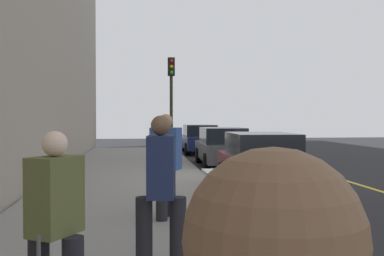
% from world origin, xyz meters
% --- Properties ---
extents(ground_plane, '(56.00, 56.00, 0.00)m').
position_xyz_m(ground_plane, '(0.00, 0.00, 0.00)').
color(ground_plane, black).
extents(sidewalk, '(28.00, 4.60, 0.15)m').
position_xyz_m(sidewalk, '(0.00, -3.30, 0.07)').
color(sidewalk, gray).
rests_on(sidewalk, ground).
extents(lane_stripe_centre, '(28.00, 0.14, 0.01)m').
position_xyz_m(lane_stripe_centre, '(0.00, 3.20, 0.00)').
color(lane_stripe_centre, gold).
rests_on(lane_stripe_centre, ground).
extents(snow_bank_curb, '(6.84, 0.56, 0.22)m').
position_xyz_m(snow_bank_curb, '(1.27, -0.70, 0.11)').
color(snow_bank_curb, white).
rests_on(snow_bank_curb, ground).
extents(parked_car_navy, '(4.43, 1.94, 1.51)m').
position_xyz_m(parked_car_navy, '(-11.41, 0.24, 0.76)').
color(parked_car_navy, black).
rests_on(parked_car_navy, ground).
extents(parked_car_charcoal, '(4.75, 2.01, 1.51)m').
position_xyz_m(parked_car_charcoal, '(-4.85, 0.27, 0.76)').
color(parked_car_charcoal, black).
rests_on(parked_car_charcoal, ground).
extents(parked_car_maroon, '(4.54, 2.01, 1.51)m').
position_xyz_m(parked_car_maroon, '(1.22, 0.17, 0.76)').
color(parked_car_maroon, black).
rests_on(parked_car_maroon, ground).
extents(pedestrian_brown_coat, '(0.60, 0.52, 1.82)m').
position_xyz_m(pedestrian_brown_coat, '(-7.03, -1.82, 1.12)').
color(pedestrian_brown_coat, black).
rests_on(pedestrian_brown_coat, sidewalk).
extents(pedestrian_olive_coat, '(0.53, 0.50, 1.67)m').
position_xyz_m(pedestrian_olive_coat, '(8.83, -3.78, 1.04)').
color(pedestrian_olive_coat, black).
rests_on(pedestrian_olive_coat, sidewalk).
extents(pedestrian_navy_coat, '(0.52, 0.59, 1.81)m').
position_xyz_m(pedestrian_navy_coat, '(7.48, -2.81, 1.11)').
color(pedestrian_navy_coat, black).
rests_on(pedestrian_navy_coat, sidewalk).
extents(pedestrian_blue_coat, '(0.57, 0.58, 1.84)m').
position_xyz_m(pedestrian_blue_coat, '(4.79, -2.59, 1.13)').
color(pedestrian_blue_coat, black).
rests_on(pedestrian_blue_coat, sidewalk).
extents(traffic_light_pole, '(0.35, 0.26, 4.08)m').
position_xyz_m(traffic_light_pole, '(-4.84, -1.78, 2.93)').
color(traffic_light_pole, '#2D2D19').
rests_on(traffic_light_pole, sidewalk).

